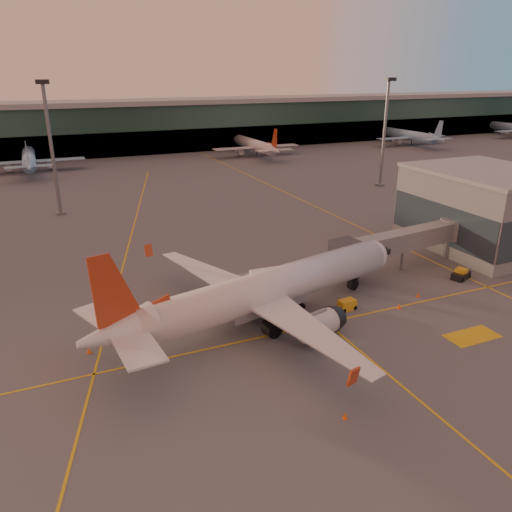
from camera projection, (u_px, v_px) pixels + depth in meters
name	position (u px, v px, depth m)	size (l,w,h in m)	color
ground	(310.00, 353.00, 51.06)	(600.00, 600.00, 0.00)	#4C4F54
taxi_markings	(147.00, 237.00, 86.49)	(100.12, 173.00, 0.01)	gold
terminal	(105.00, 128.00, 169.67)	(400.00, 20.00, 17.60)	#19382D
gate_building	(485.00, 209.00, 79.98)	(18.40, 22.40, 12.60)	slate
mast_west_near	(50.00, 139.00, 94.98)	(2.40, 2.40, 25.60)	slate
mast_east_near	(385.00, 125.00, 119.70)	(2.40, 2.40, 25.60)	slate
distant_aircraft_row	(155.00, 162.00, 156.39)	(350.00, 34.00, 13.00)	#87B9E2
main_airplane	(264.00, 292.00, 55.65)	(40.58, 36.94, 12.38)	silver
jet_bridge	(410.00, 241.00, 71.68)	(24.99, 6.18, 6.05)	slate
catering_truck	(279.00, 287.00, 59.57)	(6.62, 3.20, 5.05)	#BB3E1A
gpu_cart	(347.00, 305.00, 60.19)	(2.29, 1.52, 1.26)	gold
pushback_tug	(461.00, 275.00, 69.10)	(3.29, 2.47, 1.51)	black
cone_nose	(418.00, 295.00, 63.66)	(0.45, 0.45, 0.57)	#FF590D
cone_tail	(89.00, 350.00, 51.04)	(0.49, 0.49, 0.63)	#FF590D
cone_wing_right	(345.00, 416.00, 41.44)	(0.44, 0.44, 0.56)	#FF590D
cone_wing_left	(199.00, 267.00, 72.67)	(0.46, 0.46, 0.59)	#FF590D
cone_fwd	(399.00, 306.00, 60.54)	(0.50, 0.50, 0.63)	#FF590D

